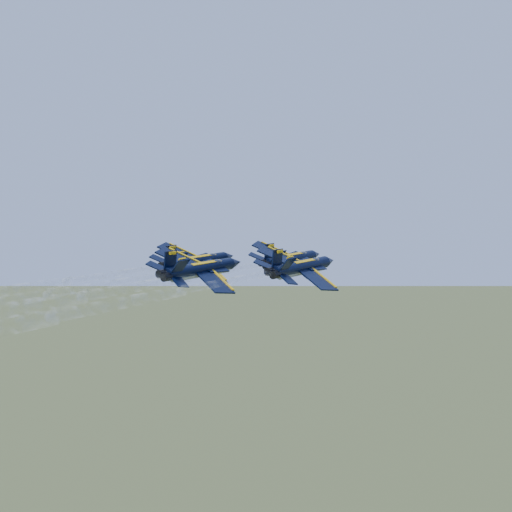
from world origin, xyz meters
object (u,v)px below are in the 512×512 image
Objects in this scene: jet_lead at (291,259)px; jet_right at (302,267)px; jet_slot at (202,269)px; jet_left at (198,261)px.

jet_right is at bearing -51.96° from jet_lead.
jet_left is at bearing 131.43° from jet_slot.
jet_right is 13.80m from jet_slot.
jet_slot is at bearing -91.62° from jet_lead.
jet_right is 1.00× the size of jet_slot.
jet_left is 1.00× the size of jet_slot.
jet_slot is (9.19, -8.71, 0.00)m from jet_left.
jet_left is 1.00× the size of jet_right.
jet_slot is at bearing -132.20° from jet_right.
jet_slot is at bearing -48.57° from jet_left.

